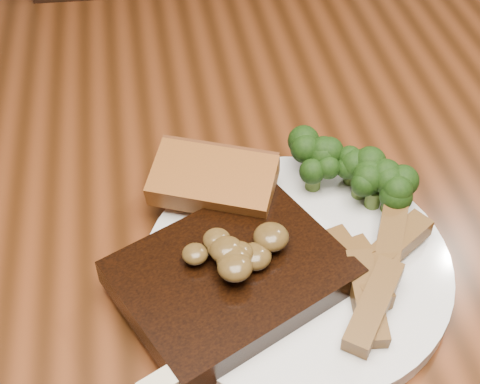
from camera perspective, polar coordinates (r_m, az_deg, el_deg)
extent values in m
cube|color=#542710|center=(0.61, 0.50, -4.24)|extent=(1.60, 0.90, 0.04)
cube|color=black|center=(1.27, -3.78, 8.44)|extent=(0.44, 0.44, 0.04)
cylinder|color=black|center=(1.56, 2.48, 5.90)|extent=(0.04, 0.04, 0.42)
cylinder|color=black|center=(1.56, -10.20, 4.87)|extent=(0.04, 0.04, 0.42)
cylinder|color=black|center=(1.32, 4.72, -3.50)|extent=(0.04, 0.04, 0.42)
cylinder|color=black|center=(1.31, -10.32, -4.80)|extent=(0.04, 0.04, 0.42)
cube|color=black|center=(0.98, -3.63, 13.22)|extent=(0.43, 0.05, 0.45)
cylinder|color=silver|center=(0.56, 4.84, -6.42)|extent=(0.31, 0.31, 0.01)
cube|color=black|center=(0.53, -0.75, -7.18)|extent=(0.21, 0.19, 0.02)
cube|color=beige|center=(0.50, 0.32, -12.56)|extent=(0.16, 0.09, 0.02)
cube|color=brown|center=(0.59, -2.24, -0.39)|extent=(0.12, 0.09, 0.02)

